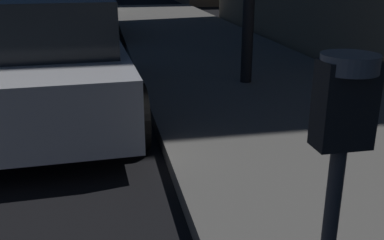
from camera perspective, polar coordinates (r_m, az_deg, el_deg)
The scene contains 3 objects.
parking_meter at distance 1.61m, azimuth 18.38°, elevation -3.28°, with size 0.19×0.19×1.33m.
car_white at distance 5.46m, azimuth -18.11°, elevation 7.38°, with size 2.07×4.10×1.43m.
car_black at distance 11.31m, azimuth -15.12°, elevation 13.40°, with size 2.05×4.06×1.43m.
Camera 1 is at (3.48, -1.03, 1.75)m, focal length 41.62 mm.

